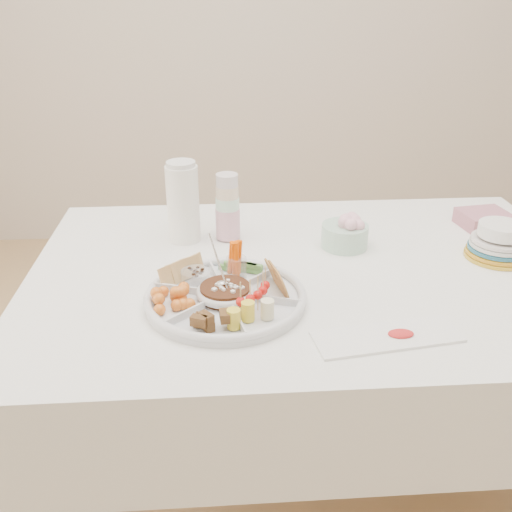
{
  "coord_description": "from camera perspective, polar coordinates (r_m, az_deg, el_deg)",
  "views": [
    {
      "loc": [
        -0.25,
        -1.35,
        1.45
      ],
      "look_at": [
        -0.16,
        -0.07,
        0.83
      ],
      "focal_mm": 40.0,
      "sensor_mm": 36.0,
      "label": 1
    }
  ],
  "objects": [
    {
      "name": "carrot_cucumber",
      "position": [
        1.45,
        -1.68,
        -0.02
      ],
      "size": [
        0.13,
        0.13,
        0.09
      ],
      "primitive_type": null,
      "rotation": [
        0.0,
        0.0,
        -0.31
      ],
      "color": "#F85500",
      "rests_on": "party_tray"
    },
    {
      "name": "flower_bowl",
      "position": [
        1.66,
        8.89,
        2.53
      ],
      "size": [
        0.15,
        0.15,
        0.1
      ],
      "primitive_type": "cylinder",
      "rotation": [
        0.0,
        0.0,
        -0.1
      ],
      "color": "#B1CEC1",
      "rests_on": "dining_table"
    },
    {
      "name": "thermos",
      "position": [
        1.67,
        -7.32,
        5.48
      ],
      "size": [
        0.12,
        0.12,
        0.24
      ],
      "primitive_type": "cylinder",
      "rotation": [
        0.0,
        0.0,
        0.33
      ],
      "color": "white",
      "rests_on": "dining_table"
    },
    {
      "name": "plate_stack",
      "position": [
        1.71,
        23.18,
        1.55
      ],
      "size": [
        0.22,
        0.22,
        0.11
      ],
      "primitive_type": "cylinder",
      "rotation": [
        0.0,
        0.0,
        -0.33
      ],
      "color": "#FCEE4E",
      "rests_on": "dining_table"
    },
    {
      "name": "pita_raisins",
      "position": [
        1.44,
        -6.68,
        -1.38
      ],
      "size": [
        0.13,
        0.13,
        0.06
      ],
      "primitive_type": null,
      "rotation": [
        0.0,
        0.0,
        -0.31
      ],
      "color": "#EDAB65",
      "rests_on": "party_tray"
    },
    {
      "name": "granola_chunks",
      "position": [
        1.25,
        -4.76,
        -6.23
      ],
      "size": [
        0.11,
        0.11,
        0.04
      ],
      "primitive_type": null,
      "rotation": [
        0.0,
        0.0,
        -0.31
      ],
      "color": "brown",
      "rests_on": "party_tray"
    },
    {
      "name": "wall_back",
      "position": [
        3.37,
        0.3,
        23.95
      ],
      "size": [
        4.0,
        0.02,
        2.7
      ],
      "primitive_type": "cube",
      "color": "beige",
      "rests_on": "ground"
    },
    {
      "name": "cup_stack",
      "position": [
        1.68,
        -2.87,
        4.88
      ],
      "size": [
        0.08,
        0.08,
        0.2
      ],
      "primitive_type": "cylinder",
      "rotation": [
        0.0,
        0.0,
        0.07
      ],
      "color": "#BABDBA",
      "rests_on": "dining_table"
    },
    {
      "name": "napkin_stack",
      "position": [
        1.92,
        21.84,
        3.42
      ],
      "size": [
        0.16,
        0.14,
        0.05
      ],
      "primitive_type": "cube",
      "rotation": [
        0.0,
        0.0,
        0.14
      ],
      "color": "#B36E7D",
      "rests_on": "dining_table"
    },
    {
      "name": "tortillas",
      "position": [
        1.38,
        2.15,
        -2.37
      ],
      "size": [
        0.14,
        0.14,
        0.06
      ],
      "primitive_type": null,
      "rotation": [
        0.0,
        0.0,
        -0.31
      ],
      "color": "#975630",
      "rests_on": "party_tray"
    },
    {
      "name": "placemat",
      "position": [
        1.27,
        12.96,
        -7.86
      ],
      "size": [
        0.33,
        0.15,
        0.01
      ],
      "primitive_type": "cube",
      "rotation": [
        0.0,
        0.0,
        0.15
      ],
      "color": "white",
      "rests_on": "dining_table"
    },
    {
      "name": "banana_tomato",
      "position": [
        1.26,
        0.98,
        -4.47
      ],
      "size": [
        0.12,
        0.12,
        0.08
      ],
      "primitive_type": null,
      "rotation": [
        0.0,
        0.0,
        -0.31
      ],
      "color": "#FEEF95",
      "rests_on": "party_tray"
    },
    {
      "name": "dining_table",
      "position": [
        1.75,
        5.26,
        -12.35
      ],
      "size": [
        1.52,
        1.02,
        0.76
      ],
      "primitive_type": "cube",
      "color": "white",
      "rests_on": "floor"
    },
    {
      "name": "party_tray",
      "position": [
        1.36,
        -3.07,
        -3.91
      ],
      "size": [
        0.48,
        0.48,
        0.04
      ],
      "primitive_type": "cylinder",
      "rotation": [
        0.0,
        0.0,
        -0.31
      ],
      "color": "white",
      "rests_on": "dining_table"
    },
    {
      "name": "floor",
      "position": [
        2.0,
        4.8,
        -20.93
      ],
      "size": [
        4.0,
        4.0,
        0.0
      ],
      "primitive_type": "plane",
      "color": "tan",
      "rests_on": "ground"
    },
    {
      "name": "cherries",
      "position": [
        1.33,
        -8.53,
        -4.15
      ],
      "size": [
        0.15,
        0.15,
        0.05
      ],
      "primitive_type": null,
      "rotation": [
        0.0,
        0.0,
        -0.31
      ],
      "color": "orange",
      "rests_on": "party_tray"
    },
    {
      "name": "bean_dip",
      "position": [
        1.36,
        -3.08,
        -3.63
      ],
      "size": [
        0.15,
        0.15,
        0.04
      ],
      "primitive_type": "cylinder",
      "rotation": [
        0.0,
        0.0,
        -0.31
      ],
      "color": "black",
      "rests_on": "party_tray"
    }
  ]
}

